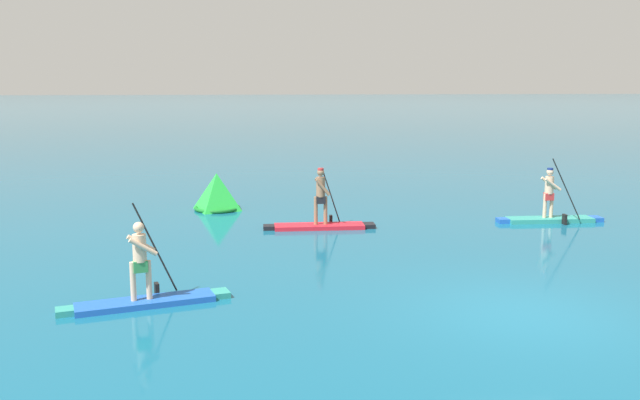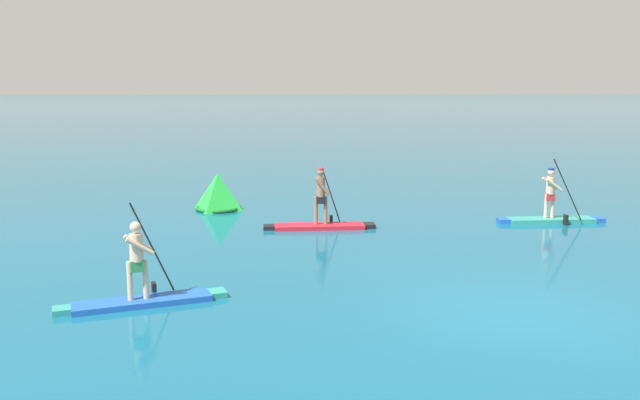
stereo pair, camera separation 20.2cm
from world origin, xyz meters
TOP-DOWN VIEW (x-y plane):
  - ground at (0.00, 0.00)m, footprint 440.00×440.00m
  - paddleboarder_near_left at (-7.08, 1.32)m, footprint 3.27×1.28m
  - paddleboarder_mid_center at (-2.88, 7.92)m, footprint 3.30×0.91m
  - paddleboarder_far_right at (4.27, 8.02)m, footprint 3.31×0.91m
  - race_marker_buoy at (-5.97, 11.29)m, footprint 1.73×1.73m

SIDE VIEW (x-z plane):
  - ground at x=0.00m, z-range 0.00..0.00m
  - paddleboarder_far_right at x=4.27m, z-range -0.71..1.32m
  - paddleboarder_near_left at x=-7.08m, z-range -0.66..1.31m
  - paddleboarder_mid_center at x=-2.88m, z-range -0.57..1.24m
  - race_marker_buoy at x=-5.97m, z-range -0.07..1.18m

